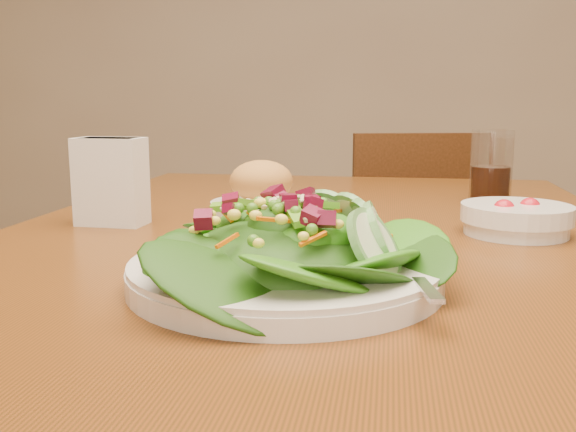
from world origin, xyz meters
name	(u,v)px	position (x,y,z in m)	size (l,w,h in m)	color
dining_table	(313,313)	(0.00, 0.00, 0.65)	(0.90, 1.40, 0.75)	#66300E
chair_far	(407,268)	(0.15, 1.02, 0.45)	(0.47, 0.47, 0.84)	#482410
salad_plate	(295,253)	(0.01, -0.21, 0.78)	(0.31, 0.31, 0.09)	silver
bread_plate	(261,191)	(-0.11, 0.20, 0.78)	(0.17, 0.17, 0.09)	silver
tomato_bowl	(516,219)	(0.27, 0.08, 0.77)	(0.15, 0.15, 0.05)	silver
drinking_glass	(491,172)	(0.28, 0.36, 0.81)	(0.07, 0.07, 0.13)	silver
napkin_holder	(111,179)	(-0.31, 0.06, 0.82)	(0.10, 0.06, 0.13)	white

